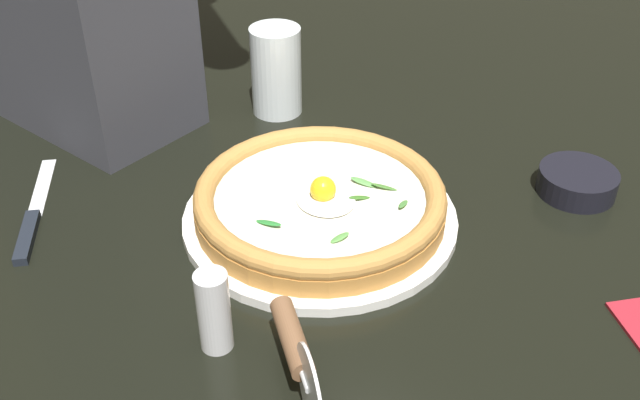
# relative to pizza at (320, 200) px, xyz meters

# --- Properties ---
(ground_plane) EXTENTS (2.40, 2.40, 0.03)m
(ground_plane) POSITION_rel_pizza_xyz_m (0.02, -0.03, -0.05)
(ground_plane) COLOR black
(ground_plane) RESTS_ON ground
(pizza_plate) EXTENTS (0.32, 0.32, 0.01)m
(pizza_plate) POSITION_rel_pizza_xyz_m (0.00, -0.00, -0.03)
(pizza_plate) COLOR white
(pizza_plate) RESTS_ON ground
(pizza) EXTENTS (0.29, 0.29, 0.06)m
(pizza) POSITION_rel_pizza_xyz_m (0.00, 0.00, 0.00)
(pizza) COLOR #B87A36
(pizza) RESTS_ON pizza_plate
(side_bowl) EXTENTS (0.10, 0.10, 0.03)m
(side_bowl) POSITION_rel_pizza_xyz_m (-0.14, -0.29, -0.02)
(side_bowl) COLOR black
(side_bowl) RESTS_ON ground
(pizza_cutter) EXTENTS (0.14, 0.07, 0.08)m
(pizza_cutter) POSITION_rel_pizza_xyz_m (-0.19, 0.17, 0.01)
(pizza_cutter) COLOR silver
(pizza_cutter) RESTS_ON ground
(table_knife) EXTENTS (0.20, 0.12, 0.01)m
(table_knife) POSITION_rel_pizza_xyz_m (0.20, 0.27, -0.03)
(table_knife) COLOR silver
(table_knife) RESTS_ON ground
(drinking_glass) EXTENTS (0.07, 0.07, 0.13)m
(drinking_glass) POSITION_rel_pizza_xyz_m (0.26, -0.12, 0.02)
(drinking_glass) COLOR silver
(drinking_glass) RESTS_ON ground
(pepper_shaker) EXTENTS (0.03, 0.03, 0.09)m
(pepper_shaker) POSITION_rel_pizza_xyz_m (-0.10, 0.20, 0.01)
(pepper_shaker) COLOR silver
(pepper_shaker) RESTS_ON ground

